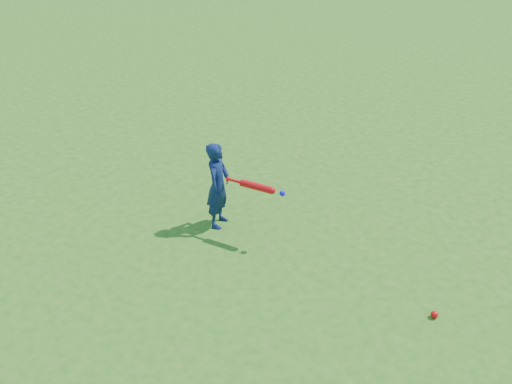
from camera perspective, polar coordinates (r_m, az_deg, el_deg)
ground at (r=6.33m, az=-3.37°, el=-6.32°), size 80.00×80.00×0.00m
child at (r=6.60m, az=-3.82°, el=0.68°), size 0.36×0.44×1.05m
ground_ball_red at (r=5.76m, az=17.41°, el=-11.61°), size 0.07×0.07×0.07m
bat_swing at (r=6.24m, az=0.30°, el=0.49°), size 0.72×0.15×0.08m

